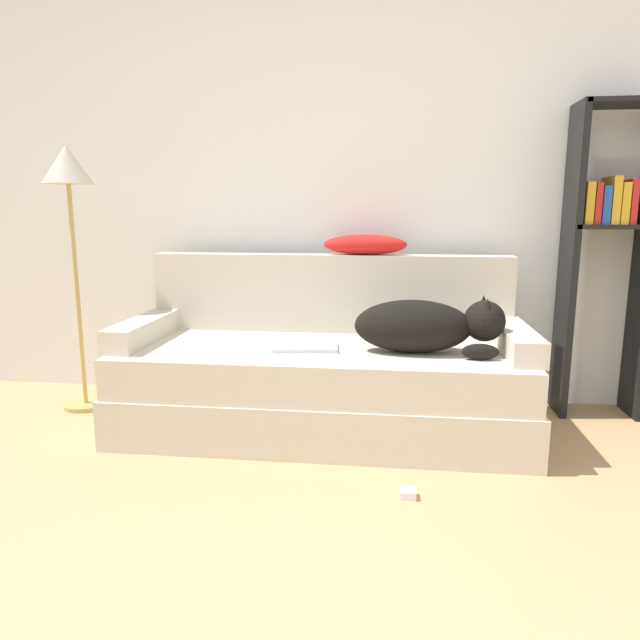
% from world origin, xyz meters
% --- Properties ---
extents(wall_back, '(7.24, 0.06, 2.70)m').
position_xyz_m(wall_back, '(0.00, 2.35, 1.35)').
color(wall_back, white).
rests_on(wall_back, ground_plane).
extents(couch, '(2.05, 0.89, 0.45)m').
position_xyz_m(couch, '(-0.22, 1.75, 0.22)').
color(couch, beige).
rests_on(couch, ground_plane).
extents(couch_backrest, '(2.01, 0.15, 0.44)m').
position_xyz_m(couch_backrest, '(-0.22, 2.12, 0.66)').
color(couch_backrest, beige).
rests_on(couch_backrest, couch).
extents(couch_arm_left, '(0.15, 0.70, 0.12)m').
position_xyz_m(couch_arm_left, '(-1.17, 1.74, 0.50)').
color(couch_arm_left, beige).
rests_on(couch_arm_left, couch).
extents(couch_arm_right, '(0.15, 0.70, 0.12)m').
position_xyz_m(couch_arm_right, '(0.73, 1.74, 0.50)').
color(couch_arm_right, beige).
rests_on(couch_arm_right, couch).
extents(dog, '(0.71, 0.27, 0.28)m').
position_xyz_m(dog, '(0.30, 1.65, 0.58)').
color(dog, black).
rests_on(dog, couch).
extents(laptop, '(0.34, 0.24, 0.02)m').
position_xyz_m(laptop, '(-0.29, 1.66, 0.45)').
color(laptop, silver).
rests_on(laptop, couch).
extents(throw_pillow, '(0.46, 0.15, 0.11)m').
position_xyz_m(throw_pillow, '(-0.02, 2.12, 0.94)').
color(throw_pillow, red).
rests_on(throw_pillow, couch_backrest).
extents(bookshelf, '(0.43, 0.26, 1.68)m').
position_xyz_m(bookshelf, '(1.27, 2.17, 0.96)').
color(bookshelf, black).
rests_on(bookshelf, ground_plane).
extents(floor_lamp, '(0.27, 0.27, 1.47)m').
position_xyz_m(floor_lamp, '(-1.63, 1.91, 1.23)').
color(floor_lamp, tan).
rests_on(floor_lamp, ground_plane).
extents(power_adapter, '(0.06, 0.06, 0.03)m').
position_xyz_m(power_adapter, '(0.21, 1.05, 0.02)').
color(power_adapter, silver).
rests_on(power_adapter, ground_plane).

